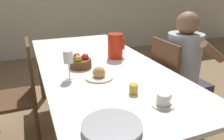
% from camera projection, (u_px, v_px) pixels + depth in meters
% --- Properties ---
extents(ground_plane, '(20.00, 20.00, 0.00)m').
position_uv_depth(ground_plane, '(100.00, 136.00, 2.13)').
color(ground_plane, '#7F6647').
extents(dining_table, '(0.95, 2.17, 0.76)m').
position_uv_depth(dining_table, '(98.00, 72.00, 1.89)').
color(dining_table, silver).
rests_on(dining_table, ground_plane).
extents(chair_person_side, '(0.42, 0.42, 0.94)m').
position_uv_depth(chair_person_side, '(173.00, 87.00, 2.01)').
color(chair_person_side, '#51331E').
rests_on(chair_person_side, ground_plane).
extents(chair_opposite, '(0.42, 0.42, 0.94)m').
position_uv_depth(chair_opposite, '(19.00, 92.00, 1.93)').
color(chair_opposite, '#51331E').
rests_on(chair_opposite, ground_plane).
extents(person_seated, '(0.39, 0.41, 1.18)m').
position_uv_depth(person_seated, '(186.00, 67.00, 1.94)').
color(person_seated, '#33333D').
rests_on(person_seated, ground_plane).
extents(red_pitcher, '(0.16, 0.14, 0.22)m').
position_uv_depth(red_pitcher, '(115.00, 46.00, 1.95)').
color(red_pitcher, red).
rests_on(red_pitcher, dining_table).
extents(wine_glass_water, '(0.07, 0.07, 0.20)m').
position_uv_depth(wine_glass_water, '(68.00, 58.00, 1.50)').
color(wine_glass_water, white).
rests_on(wine_glass_water, dining_table).
extents(teacup_near_person, '(0.13, 0.13, 0.07)m').
position_uv_depth(teacup_near_person, '(163.00, 100.00, 1.18)').
color(teacup_near_person, silver).
rests_on(teacup_near_person, dining_table).
extents(serving_tray, '(0.28, 0.28, 0.03)m').
position_uv_depth(serving_tray, '(112.00, 127.00, 0.98)').
color(serving_tray, '#9E9EA3').
rests_on(serving_tray, dining_table).
extents(bread_plate, '(0.20, 0.20, 0.09)m').
position_uv_depth(bread_plate, '(99.00, 75.00, 1.54)').
color(bread_plate, silver).
rests_on(bread_plate, dining_table).
extents(jam_jar_red, '(0.06, 0.06, 0.06)m').
position_uv_depth(jam_jar_red, '(134.00, 88.00, 1.32)').
color(jam_jar_red, gold).
rests_on(jam_jar_red, dining_table).
extents(fruit_bowl, '(0.17, 0.17, 0.11)m').
position_uv_depth(fruit_bowl, '(81.00, 62.00, 1.74)').
color(fruit_bowl, brown).
rests_on(fruit_bowl, dining_table).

